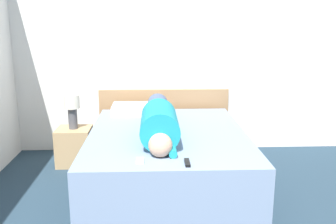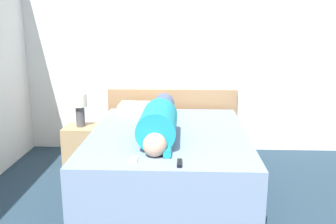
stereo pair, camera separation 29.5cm
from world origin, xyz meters
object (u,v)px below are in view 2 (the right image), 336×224
(bed, at_px, (169,159))
(cell_phone, at_px, (134,160))
(nightstand, at_px, (82,144))
(pillow_near_headboard, at_px, (144,109))
(table_lamp, at_px, (80,106))
(person_lying, at_px, (160,120))
(tv_remote, at_px, (180,163))

(bed, bearing_deg, cell_phone, -107.21)
(cell_phone, bearing_deg, nightstand, 119.68)
(pillow_near_headboard, bearing_deg, table_lamp, -171.48)
(bed, xyz_separation_m, table_lamp, (-1.11, 0.68, 0.41))
(bed, xyz_separation_m, cell_phone, (-0.25, -0.82, 0.30))
(person_lying, bearing_deg, bed, 45.56)
(nightstand, distance_m, tv_remote, 2.04)
(table_lamp, relative_size, cell_phone, 3.17)
(tv_remote, bearing_deg, person_lying, 104.55)
(bed, distance_m, person_lying, 0.47)
(nightstand, xyz_separation_m, table_lamp, (0.00, 0.00, 0.49))
(pillow_near_headboard, bearing_deg, nightstand, -171.48)
(nightstand, height_order, cell_phone, cell_phone)
(nightstand, distance_m, pillow_near_headboard, 0.89)
(bed, bearing_deg, pillow_near_headboard, 112.71)
(bed, bearing_deg, tv_remote, -82.18)
(tv_remote, xyz_separation_m, cell_phone, (-0.38, 0.08, -0.01))
(nightstand, xyz_separation_m, person_lying, (1.02, -0.77, 0.52))
(bed, relative_size, tv_remote, 13.84)
(bed, distance_m, table_lamp, 1.36)
(person_lying, distance_m, tv_remote, 0.85)
(table_lamp, bearing_deg, pillow_near_headboard, 8.52)
(nightstand, distance_m, cell_phone, 1.76)
(table_lamp, bearing_deg, cell_phone, -60.32)
(tv_remote, bearing_deg, bed, 97.82)
(nightstand, bearing_deg, person_lying, -36.86)
(person_lying, xyz_separation_m, pillow_near_headboard, (-0.24, 0.88, -0.09))
(person_lying, xyz_separation_m, cell_phone, (-0.17, -0.73, -0.15))
(bed, relative_size, table_lamp, 5.04)
(bed, bearing_deg, table_lamp, 148.57)
(pillow_near_headboard, height_order, cell_phone, pillow_near_headboard)
(table_lamp, height_order, person_lying, person_lying)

